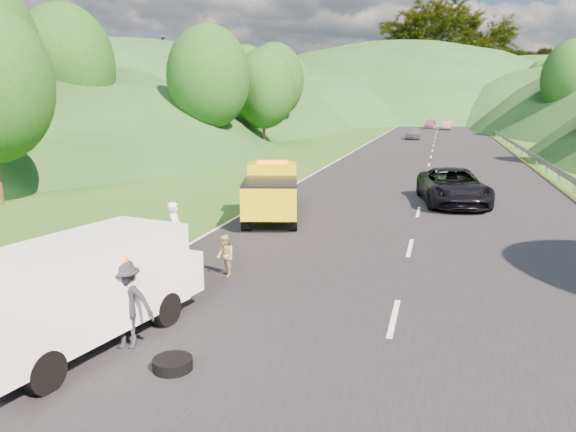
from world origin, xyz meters
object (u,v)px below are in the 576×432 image
(child, at_px, (226,276))
(worker, at_px, (128,348))
(suitcase, at_px, (111,250))
(passing_suv, at_px, (452,204))
(woman, at_px, (176,260))
(tow_truck, at_px, (272,193))
(white_van, at_px, (80,288))
(spare_tire, at_px, (173,370))

(child, relative_size, worker, 0.65)
(suitcase, distance_m, passing_suv, 15.36)
(woman, bearing_deg, tow_truck, -22.25)
(woman, bearing_deg, passing_suv, -46.75)
(white_van, height_order, woman, white_van)
(tow_truck, height_order, passing_suv, tow_truck)
(worker, distance_m, spare_tire, 1.37)
(tow_truck, distance_m, worker, 11.74)
(white_van, relative_size, spare_tire, 8.78)
(child, xyz_separation_m, spare_tire, (1.06, -5.17, 0.00))
(woman, xyz_separation_m, spare_tire, (3.02, -6.26, 0.00))
(woman, relative_size, spare_tire, 2.45)
(suitcase, height_order, passing_suv, passing_suv)
(woman, height_order, spare_tire, woman)
(woman, bearing_deg, spare_tire, -166.20)
(tow_truck, bearing_deg, white_van, -105.13)
(tow_truck, bearing_deg, spare_tire, -95.38)
(white_van, relative_size, suitcase, 10.00)
(suitcase, bearing_deg, child, -8.06)
(spare_tire, bearing_deg, woman, 115.78)
(woman, distance_m, suitcase, 1.89)
(woman, xyz_separation_m, child, (1.96, -1.09, 0.00))
(worker, relative_size, suitcase, 2.80)
(child, relative_size, passing_suv, 0.19)
(white_van, bearing_deg, child, 88.71)
(spare_tire, relative_size, passing_suv, 0.12)
(tow_truck, xyz_separation_m, suitcase, (-2.87, -6.56, -0.79))
(passing_suv, bearing_deg, spare_tire, -115.07)
(child, bearing_deg, tow_truck, 144.25)
(spare_tire, bearing_deg, worker, 154.25)
(white_van, xyz_separation_m, spare_tire, (2.10, -0.49, -1.15))
(woman, distance_m, worker, 5.94)
(white_van, bearing_deg, worker, 18.00)
(tow_truck, height_order, woman, tow_truck)
(suitcase, relative_size, passing_suv, 0.11)
(woman, height_order, child, woman)
(child, bearing_deg, spare_tire, -31.18)
(tow_truck, distance_m, suitcase, 7.20)
(white_van, height_order, spare_tire, white_van)
(suitcase, distance_m, spare_tire, 7.46)
(suitcase, bearing_deg, tow_truck, 66.38)
(woman, distance_m, spare_tire, 6.95)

